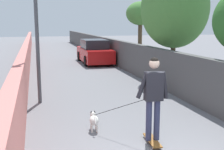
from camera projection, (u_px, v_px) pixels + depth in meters
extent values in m
plane|color=slate|center=(71.00, 64.00, 18.37)|extent=(80.00, 80.00, 0.00)
cube|color=#CC726B|center=(26.00, 58.00, 15.65)|extent=(48.00, 0.30, 1.46)
cube|color=#4C4C4C|center=(121.00, 54.00, 17.03)|extent=(48.00, 0.30, 1.57)
cylinder|color=brown|center=(173.00, 55.00, 12.97)|extent=(0.21, 0.21, 2.34)
ellipsoid|color=#4C843D|center=(175.00, 8.00, 12.60)|extent=(2.99, 2.99, 3.50)
cylinder|color=brown|center=(140.00, 43.00, 18.29)|extent=(0.26, 0.26, 2.65)
ellipsoid|color=#4C843D|center=(140.00, 13.00, 17.95)|extent=(1.82, 1.82, 1.47)
cylinder|color=#4C4C51|center=(37.00, 35.00, 9.08)|extent=(0.12, 0.12, 4.45)
cube|color=brown|center=(152.00, 140.00, 6.25)|extent=(0.82, 0.27, 0.02)
cylinder|color=beige|center=(145.00, 137.00, 6.52)|extent=(0.06, 0.04, 0.06)
cylinder|color=beige|center=(151.00, 137.00, 6.54)|extent=(0.06, 0.04, 0.06)
cylinder|color=beige|center=(153.00, 148.00, 5.98)|extent=(0.06, 0.04, 0.06)
cylinder|color=beige|center=(160.00, 147.00, 6.00)|extent=(0.06, 0.04, 0.06)
cylinder|color=#333859|center=(149.00, 120.00, 6.15)|extent=(0.14, 0.14, 0.89)
cylinder|color=#333859|center=(157.00, 120.00, 6.19)|extent=(0.14, 0.14, 0.89)
cube|color=#26262D|center=(154.00, 86.00, 6.04)|extent=(0.25, 0.40, 0.61)
cylinder|color=#26262D|center=(143.00, 85.00, 5.99)|extent=(0.12, 0.29, 0.58)
cylinder|color=#26262D|center=(165.00, 85.00, 6.07)|extent=(0.11, 0.18, 0.59)
sphere|color=beige|center=(154.00, 64.00, 5.95)|extent=(0.22, 0.22, 0.22)
sphere|color=black|center=(154.00, 62.00, 5.94)|extent=(0.19, 0.19, 0.19)
ellipsoid|color=white|center=(94.00, 120.00, 6.93)|extent=(0.37, 0.25, 0.22)
sphere|color=white|center=(93.00, 115.00, 7.15)|extent=(0.15, 0.15, 0.15)
cone|color=black|center=(91.00, 112.00, 7.13)|extent=(0.05, 0.05, 0.06)
cone|color=black|center=(95.00, 111.00, 7.14)|extent=(0.05, 0.05, 0.06)
cylinder|color=white|center=(91.00, 126.00, 7.06)|extent=(0.04, 0.04, 0.18)
cylinder|color=white|center=(96.00, 126.00, 7.09)|extent=(0.04, 0.04, 0.18)
cylinder|color=white|center=(92.00, 129.00, 6.85)|extent=(0.04, 0.04, 0.18)
cylinder|color=white|center=(97.00, 129.00, 6.87)|extent=(0.04, 0.04, 0.18)
cylinder|color=white|center=(95.00, 120.00, 6.70)|extent=(0.14, 0.04, 0.13)
cylinder|color=black|center=(122.00, 107.00, 6.49)|extent=(1.06, 1.09, 0.66)
cube|color=#B71414|center=(94.00, 54.00, 18.88)|extent=(4.35, 1.70, 0.80)
cube|color=#262B33|center=(94.00, 44.00, 18.76)|extent=(2.26, 1.50, 0.60)
cylinder|color=black|center=(79.00, 56.00, 20.00)|extent=(0.64, 0.22, 0.64)
cylinder|color=black|center=(101.00, 55.00, 20.41)|extent=(0.64, 0.22, 0.64)
cylinder|color=black|center=(86.00, 61.00, 17.44)|extent=(0.64, 0.22, 0.64)
cylinder|color=black|center=(111.00, 60.00, 17.85)|extent=(0.64, 0.22, 0.64)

